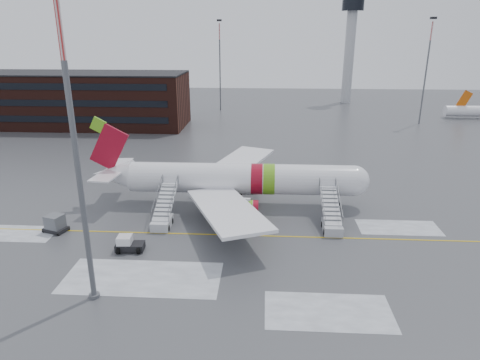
# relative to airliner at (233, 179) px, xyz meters

# --- Properties ---
(ground) EXTENTS (260.00, 260.00, 0.00)m
(ground) POSITION_rel_airliner_xyz_m (-0.88, -7.83, -3.42)
(ground) COLOR #494C4F
(ground) RESTS_ON ground
(airliner) EXTENTS (35.03, 32.97, 11.18)m
(airliner) POSITION_rel_airliner_xyz_m (0.00, 0.00, 0.00)
(airliner) COLOR white
(airliner) RESTS_ON ground
(airstair_fwd) EXTENTS (2.05, 7.70, 3.48)m
(airstair_fwd) POSITION_rel_airliner_xyz_m (11.44, -6.54, -2.35)
(airstair_fwd) COLOR #ACAEB4
(airstair_fwd) RESTS_ON ground
(airstair_aft) EXTENTS (2.05, 7.70, 3.48)m
(airstair_aft) POSITION_rel_airliner_xyz_m (-7.56, -6.54, -2.35)
(airstair_aft) COLOR silver
(airstair_aft) RESTS_ON ground
(pushback_tug) EXTENTS (2.86, 2.21, 1.59)m
(pushback_tug) POSITION_rel_airliner_xyz_m (-9.68, -12.89, -2.72)
(pushback_tug) COLOR black
(pushback_tug) RESTS_ON ground
(uld_container) EXTENTS (2.77, 2.37, 1.92)m
(uld_container) POSITION_rel_airliner_xyz_m (-19.05, -9.05, -2.52)
(uld_container) COLOR black
(uld_container) RESTS_ON ground
(light_mast_near) EXTENTS (1.20, 1.20, 24.03)m
(light_mast_near) POSITION_rel_airliner_xyz_m (-10.06, -21.00, 9.06)
(light_mast_near) COLOR #595B60
(light_mast_near) RESTS_ON ground
(terminal_building) EXTENTS (62.00, 16.11, 12.30)m
(terminal_building) POSITION_rel_airliner_xyz_m (-45.88, 47.15, 2.78)
(terminal_building) COLOR #3F1E16
(terminal_building) RESTS_ON ground
(control_tower) EXTENTS (6.40, 6.40, 30.00)m
(control_tower) POSITION_rel_airliner_xyz_m (29.12, 87.17, 15.33)
(control_tower) COLOR #B2B5BA
(control_tower) RESTS_ON ground
(light_mast_far_ne) EXTENTS (1.20, 1.20, 24.25)m
(light_mast_far_ne) POSITION_rel_airliner_xyz_m (41.12, 54.17, 10.42)
(light_mast_far_ne) COLOR #595B60
(light_mast_far_ne) RESTS_ON ground
(light_mast_far_n) EXTENTS (1.20, 1.20, 24.25)m
(light_mast_far_n) POSITION_rel_airliner_xyz_m (-8.88, 70.17, 10.42)
(light_mast_far_n) COLOR #595B60
(light_mast_far_n) RESTS_ON ground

